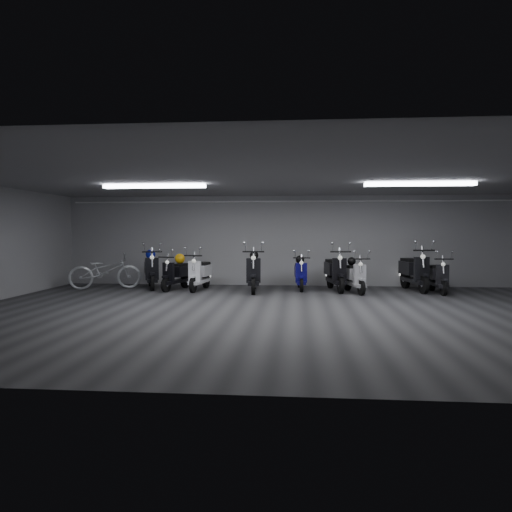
# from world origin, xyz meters

# --- Properties ---
(floor) EXTENTS (14.00, 10.00, 0.01)m
(floor) POSITION_xyz_m (0.00, 0.00, -0.01)
(floor) COLOR #323234
(floor) RESTS_ON ground
(ceiling) EXTENTS (14.00, 10.00, 0.01)m
(ceiling) POSITION_xyz_m (0.00, 0.00, 2.80)
(ceiling) COLOR gray
(ceiling) RESTS_ON ground
(back_wall) EXTENTS (14.00, 0.01, 2.80)m
(back_wall) POSITION_xyz_m (0.00, 5.00, 1.40)
(back_wall) COLOR #98989A
(back_wall) RESTS_ON ground
(front_wall) EXTENTS (14.00, 0.01, 2.80)m
(front_wall) POSITION_xyz_m (0.00, -5.00, 1.40)
(front_wall) COLOR #98989A
(front_wall) RESTS_ON ground
(fluor_strip_left) EXTENTS (2.40, 0.18, 0.08)m
(fluor_strip_left) POSITION_xyz_m (-3.00, 1.00, 2.74)
(fluor_strip_left) COLOR white
(fluor_strip_left) RESTS_ON ceiling
(fluor_strip_right) EXTENTS (2.40, 0.18, 0.08)m
(fluor_strip_right) POSITION_xyz_m (3.00, 1.00, 2.74)
(fluor_strip_right) COLOR white
(fluor_strip_right) RESTS_ON ceiling
(conduit) EXTENTS (13.60, 0.05, 0.05)m
(conduit) POSITION_xyz_m (0.00, 4.92, 2.62)
(conduit) COLOR white
(conduit) RESTS_ON back_wall
(scooter_0) EXTENTS (1.23, 1.96, 1.38)m
(scooter_0) POSITION_xyz_m (-4.00, 3.85, 0.69)
(scooter_0) COLOR black
(scooter_0) RESTS_ON floor
(scooter_1) EXTENTS (0.97, 1.71, 1.21)m
(scooter_1) POSITION_xyz_m (-3.17, 3.55, 0.61)
(scooter_1) COLOR black
(scooter_1) RESTS_ON floor
(scooter_2) EXTENTS (0.78, 1.77, 1.28)m
(scooter_2) POSITION_xyz_m (-2.47, 3.52, 0.64)
(scooter_2) COLOR white
(scooter_2) RESTS_ON floor
(scooter_3) EXTENTS (0.77, 1.96, 1.43)m
(scooter_3) POSITION_xyz_m (-0.89, 3.34, 0.72)
(scooter_3) COLOR black
(scooter_3) RESTS_ON floor
(scooter_4) EXTENTS (0.61, 1.62, 1.19)m
(scooter_4) POSITION_xyz_m (0.41, 3.89, 0.59)
(scooter_4) COLOR #0E0A65
(scooter_4) RESTS_ON floor
(scooter_5) EXTENTS (0.91, 1.98, 1.42)m
(scooter_5) POSITION_xyz_m (1.39, 3.74, 0.71)
(scooter_5) COLOR black
(scooter_5) RESTS_ON floor
(scooter_6) EXTENTS (0.90, 1.69, 1.20)m
(scooter_6) POSITION_xyz_m (1.88, 3.34, 0.60)
(scooter_6) COLOR #B3B2B6
(scooter_6) RESTS_ON floor
(scooter_8) EXTENTS (0.94, 2.05, 1.47)m
(scooter_8) POSITION_xyz_m (3.62, 3.88, 0.73)
(scooter_8) COLOR black
(scooter_8) RESTS_ON floor
(scooter_9) EXTENTS (0.55, 1.62, 1.20)m
(scooter_9) POSITION_xyz_m (4.14, 3.45, 0.60)
(scooter_9) COLOR black
(scooter_9) RESTS_ON floor
(bicycle) EXTENTS (2.14, 1.41, 1.31)m
(bicycle) POSITION_xyz_m (-5.31, 3.63, 0.65)
(bicycle) COLOR silver
(bicycle) RESTS_ON floor
(helmet_0) EXTENTS (0.25, 0.25, 0.25)m
(helmet_0) POSITION_xyz_m (-0.91, 3.61, 1.01)
(helmet_0) COLOR black
(helmet_0) RESTS_ON scooter_3
(helmet_1) EXTENTS (0.26, 0.26, 0.26)m
(helmet_1) POSITION_xyz_m (0.40, 4.11, 0.86)
(helmet_1) COLOR black
(helmet_1) RESTS_ON scooter_4
(helmet_2) EXTENTS (0.29, 0.29, 0.29)m
(helmet_2) POSITION_xyz_m (-4.09, 4.09, 1.00)
(helmet_2) COLOR #0D1590
(helmet_2) RESTS_ON scooter_0
(helmet_3) EXTENTS (0.23, 0.23, 0.23)m
(helmet_3) POSITION_xyz_m (1.83, 3.56, 0.86)
(helmet_3) COLOR black
(helmet_3) RESTS_ON scooter_6
(helmet_4) EXTENTS (0.29, 0.29, 0.29)m
(helmet_4) POSITION_xyz_m (-3.11, 3.76, 0.90)
(helmet_4) COLOR orange
(helmet_4) RESTS_ON scooter_1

